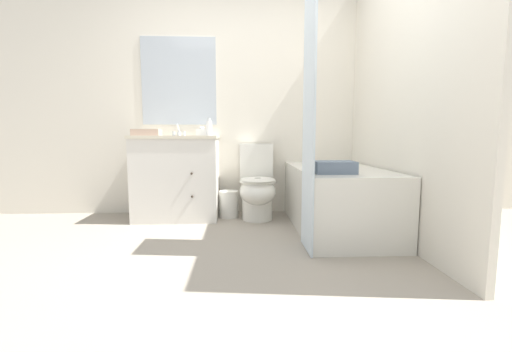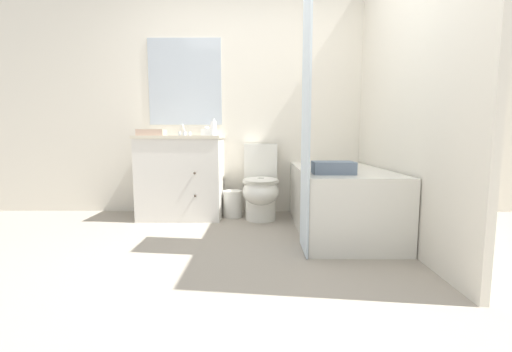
{
  "view_description": "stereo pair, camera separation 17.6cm",
  "coord_description": "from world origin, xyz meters",
  "px_view_note": "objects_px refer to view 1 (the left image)",
  "views": [
    {
      "loc": [
        -0.11,
        -2.14,
        0.86
      ],
      "look_at": [
        0.04,
        0.76,
        0.52
      ],
      "focal_mm": 24.0,
      "sensor_mm": 36.0,
      "label": 1
    },
    {
      "loc": [
        0.07,
        -2.14,
        0.86
      ],
      "look_at": [
        0.04,
        0.76,
        0.52
      ],
      "focal_mm": 24.0,
      "sensor_mm": 36.0,
      "label": 2
    }
  ],
  "objects_px": {
    "toilet": "(257,187)",
    "soap_dispenser": "(209,128)",
    "tissue_box": "(202,132)",
    "sink_faucet": "(179,132)",
    "wastebasket": "(229,204)",
    "vanity_cabinet": "(177,176)",
    "hand_towel_folded": "(147,132)",
    "bathtub": "(336,198)",
    "bath_towel_folded": "(334,167)"
  },
  "relations": [
    {
      "from": "bathtub",
      "to": "soap_dispenser",
      "type": "height_order",
      "value": "soap_dispenser"
    },
    {
      "from": "toilet",
      "to": "hand_towel_folded",
      "type": "xyz_separation_m",
      "value": [
        -1.09,
        -0.07,
        0.55
      ]
    },
    {
      "from": "toilet",
      "to": "soap_dispenser",
      "type": "xyz_separation_m",
      "value": [
        -0.49,
        0.13,
        0.6
      ]
    },
    {
      "from": "toilet",
      "to": "tissue_box",
      "type": "height_order",
      "value": "tissue_box"
    },
    {
      "from": "bathtub",
      "to": "wastebasket",
      "type": "xyz_separation_m",
      "value": [
        -1.01,
        0.49,
        -0.15
      ]
    },
    {
      "from": "bathtub",
      "to": "wastebasket",
      "type": "height_order",
      "value": "bathtub"
    },
    {
      "from": "wastebasket",
      "to": "soap_dispenser",
      "type": "bearing_deg",
      "value": 167.88
    },
    {
      "from": "toilet",
      "to": "wastebasket",
      "type": "xyz_separation_m",
      "value": [
        -0.3,
        0.08,
        -0.2
      ]
    },
    {
      "from": "vanity_cabinet",
      "to": "soap_dispenser",
      "type": "distance_m",
      "value": 0.61
    },
    {
      "from": "tissue_box",
      "to": "toilet",
      "type": "bearing_deg",
      "value": -22.44
    },
    {
      "from": "soap_dispenser",
      "to": "tissue_box",
      "type": "bearing_deg",
      "value": 127.43
    },
    {
      "from": "tissue_box",
      "to": "wastebasket",
      "type": "bearing_deg",
      "value": -28.76
    },
    {
      "from": "tissue_box",
      "to": "hand_towel_folded",
      "type": "distance_m",
      "value": 0.59
    },
    {
      "from": "sink_faucet",
      "to": "tissue_box",
      "type": "relative_size",
      "value": 1.02
    },
    {
      "from": "wastebasket",
      "to": "bath_towel_folded",
      "type": "relative_size",
      "value": 0.9
    },
    {
      "from": "sink_faucet",
      "to": "hand_towel_folded",
      "type": "distance_m",
      "value": 0.41
    },
    {
      "from": "toilet",
      "to": "bath_towel_folded",
      "type": "relative_size",
      "value": 2.48
    },
    {
      "from": "vanity_cabinet",
      "to": "tissue_box",
      "type": "height_order",
      "value": "tissue_box"
    },
    {
      "from": "sink_faucet",
      "to": "tissue_box",
      "type": "distance_m",
      "value": 0.25
    },
    {
      "from": "tissue_box",
      "to": "bath_towel_folded",
      "type": "relative_size",
      "value": 0.45
    },
    {
      "from": "tissue_box",
      "to": "soap_dispenser",
      "type": "distance_m",
      "value": 0.15
    },
    {
      "from": "wastebasket",
      "to": "hand_towel_folded",
      "type": "height_order",
      "value": "hand_towel_folded"
    },
    {
      "from": "sink_faucet",
      "to": "soap_dispenser",
      "type": "xyz_separation_m",
      "value": [
        0.34,
        -0.13,
        0.05
      ]
    },
    {
      "from": "bathtub",
      "to": "wastebasket",
      "type": "distance_m",
      "value": 1.13
    },
    {
      "from": "tissue_box",
      "to": "sink_faucet",
      "type": "bearing_deg",
      "value": 176.31
    },
    {
      "from": "sink_faucet",
      "to": "wastebasket",
      "type": "height_order",
      "value": "sink_faucet"
    },
    {
      "from": "toilet",
      "to": "soap_dispenser",
      "type": "height_order",
      "value": "soap_dispenser"
    },
    {
      "from": "wastebasket",
      "to": "soap_dispenser",
      "type": "relative_size",
      "value": 1.56
    },
    {
      "from": "soap_dispenser",
      "to": "toilet",
      "type": "bearing_deg",
      "value": -14.32
    },
    {
      "from": "soap_dispenser",
      "to": "vanity_cabinet",
      "type": "bearing_deg",
      "value": -172.35
    },
    {
      "from": "bathtub",
      "to": "hand_towel_folded",
      "type": "xyz_separation_m",
      "value": [
        -1.8,
        0.34,
        0.61
      ]
    },
    {
      "from": "bathtub",
      "to": "hand_towel_folded",
      "type": "bearing_deg",
      "value": 169.24
    },
    {
      "from": "wastebasket",
      "to": "soap_dispenser",
      "type": "height_order",
      "value": "soap_dispenser"
    },
    {
      "from": "soap_dispenser",
      "to": "bath_towel_folded",
      "type": "bearing_deg",
      "value": -43.22
    },
    {
      "from": "bath_towel_folded",
      "to": "sink_faucet",
      "type": "bearing_deg",
      "value": 141.14
    },
    {
      "from": "soap_dispenser",
      "to": "hand_towel_folded",
      "type": "xyz_separation_m",
      "value": [
        -0.59,
        -0.19,
        -0.05
      ]
    },
    {
      "from": "hand_towel_folded",
      "to": "bath_towel_folded",
      "type": "height_order",
      "value": "hand_towel_folded"
    },
    {
      "from": "bathtub",
      "to": "wastebasket",
      "type": "relative_size",
      "value": 5.38
    },
    {
      "from": "vanity_cabinet",
      "to": "hand_towel_folded",
      "type": "xyz_separation_m",
      "value": [
        -0.26,
        -0.15,
        0.45
      ]
    },
    {
      "from": "soap_dispenser",
      "to": "bath_towel_folded",
      "type": "xyz_separation_m",
      "value": [
        1.05,
        -0.99,
        -0.33
      ]
    },
    {
      "from": "tissue_box",
      "to": "soap_dispenser",
      "type": "bearing_deg",
      "value": -52.57
    },
    {
      "from": "toilet",
      "to": "bath_towel_folded",
      "type": "bearing_deg",
      "value": -57.16
    },
    {
      "from": "sink_faucet",
      "to": "hand_towel_folded",
      "type": "relative_size",
      "value": 0.53
    },
    {
      "from": "toilet",
      "to": "soap_dispenser",
      "type": "relative_size",
      "value": 4.29
    },
    {
      "from": "sink_faucet",
      "to": "wastebasket",
      "type": "xyz_separation_m",
      "value": [
        0.53,
        -0.17,
        -0.76
      ]
    },
    {
      "from": "tissue_box",
      "to": "bath_towel_folded",
      "type": "xyz_separation_m",
      "value": [
        1.14,
        -1.1,
        -0.28
      ]
    },
    {
      "from": "vanity_cabinet",
      "to": "hand_towel_folded",
      "type": "distance_m",
      "value": 0.54
    },
    {
      "from": "toilet",
      "to": "tissue_box",
      "type": "distance_m",
      "value": 0.84
    },
    {
      "from": "toilet",
      "to": "bathtub",
      "type": "xyz_separation_m",
      "value": [
        0.71,
        -0.41,
        -0.05
      ]
    },
    {
      "from": "wastebasket",
      "to": "toilet",
      "type": "bearing_deg",
      "value": -15.77
    }
  ]
}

